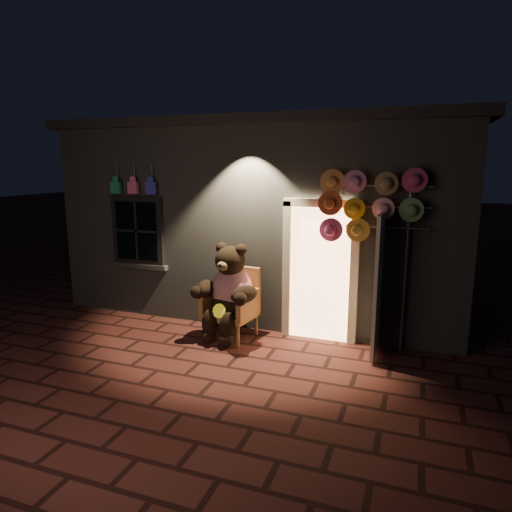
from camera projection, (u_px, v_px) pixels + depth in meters
The scene contains 5 objects.
ground at pixel (199, 362), 6.32m from camera, with size 60.00×60.00×0.00m, color #50231E.
shop_building at pixel (284, 210), 9.64m from camera, with size 7.30×5.95×3.51m.
wicker_armchair at pixel (233, 302), 7.22m from camera, with size 0.84×0.78×1.10m.
teddy_bear at pixel (229, 292), 7.05m from camera, with size 1.08×0.91×1.51m.
hat_rack at pixel (367, 204), 6.38m from camera, with size 1.55×0.22×2.61m.
Camera 1 is at (2.76, -5.27, 2.71)m, focal length 32.00 mm.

